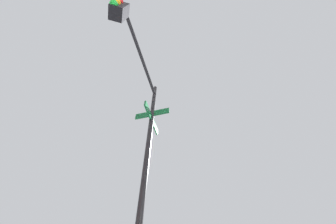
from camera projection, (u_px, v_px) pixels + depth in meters
name	position (u px, v px, depth m)	size (l,w,h in m)	color
traffic_signal_near	(136.00, 87.00, 3.72)	(1.80, 2.93, 6.13)	black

